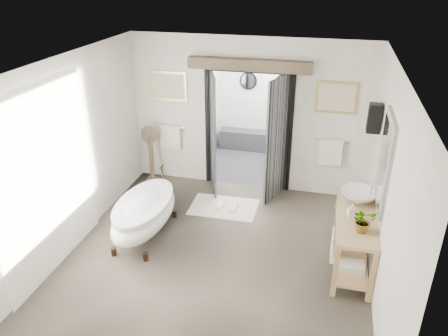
{
  "coord_description": "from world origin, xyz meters",
  "views": [
    {
      "loc": [
        1.44,
        -5.14,
        4.08
      ],
      "look_at": [
        0.0,
        0.6,
        1.25
      ],
      "focal_mm": 35.0,
      "sensor_mm": 36.0,
      "label": 1
    }
  ],
  "objects_px": {
    "rug": "(224,207)",
    "clawfoot_tub": "(144,212)",
    "basin": "(359,196)",
    "vanity": "(352,236)"
  },
  "relations": [
    {
      "from": "clawfoot_tub",
      "to": "vanity",
      "type": "xyz_separation_m",
      "value": [
        3.21,
        0.01,
        0.08
      ]
    },
    {
      "from": "clawfoot_tub",
      "to": "rug",
      "type": "distance_m",
      "value": 1.6
    },
    {
      "from": "clawfoot_tub",
      "to": "vanity",
      "type": "bearing_deg",
      "value": 0.11
    },
    {
      "from": "basin",
      "to": "vanity",
      "type": "bearing_deg",
      "value": -103.15
    },
    {
      "from": "vanity",
      "to": "rug",
      "type": "relative_size",
      "value": 1.33
    },
    {
      "from": "clawfoot_tub",
      "to": "vanity",
      "type": "height_order",
      "value": "clawfoot_tub"
    },
    {
      "from": "vanity",
      "to": "basin",
      "type": "bearing_deg",
      "value": 82.69
    },
    {
      "from": "clawfoot_tub",
      "to": "vanity",
      "type": "distance_m",
      "value": 3.21
    },
    {
      "from": "clawfoot_tub",
      "to": "basin",
      "type": "height_order",
      "value": "basin"
    },
    {
      "from": "rug",
      "to": "clawfoot_tub",
      "type": "bearing_deg",
      "value": -131.43
    }
  ]
}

